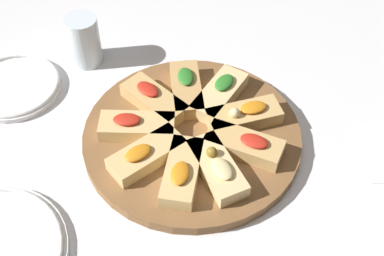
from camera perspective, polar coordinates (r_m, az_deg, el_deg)
The scene contains 13 objects.
ground_plane at distance 0.94m, azimuth 0.00°, elevation -1.35°, with size 3.00×3.00×0.00m, color white.
serving_board at distance 0.93m, azimuth 0.00°, elevation -0.95°, with size 0.38×0.38×0.02m, color brown.
focaccia_slice_0 at distance 0.93m, azimuth 5.58°, elevation 1.32°, with size 0.06×0.13×0.04m.
focaccia_slice_1 at distance 0.97m, azimuth 2.97°, elevation 3.65°, with size 0.13×0.13×0.04m.
focaccia_slice_2 at distance 0.97m, azimuth -0.59°, elevation 4.22°, with size 0.13×0.07×0.04m.
focaccia_slice_3 at distance 0.96m, azimuth -4.09°, elevation 3.03°, with size 0.14×0.11×0.04m.
focaccia_slice_4 at distance 0.92m, azimuth -5.95°, elevation 0.20°, with size 0.08×0.14×0.04m.
focaccia_slice_5 at distance 0.87m, azimuth -4.90°, elevation -2.86°, with size 0.10×0.14×0.04m.
focaccia_slice_6 at distance 0.85m, azimuth -1.07°, elevation -4.70°, with size 0.14×0.10×0.04m.
focaccia_slice_7 at distance 0.86m, azimuth 2.69°, elevation -4.23°, with size 0.14×0.08×0.04m.
focaccia_slice_8 at distance 0.89m, azimuth 5.64°, elevation -1.77°, with size 0.12×0.13×0.04m.
plate_right at distance 1.07m, azimuth -18.49°, elevation 4.27°, with size 0.18×0.18×0.02m.
water_glass at distance 1.07m, azimuth -11.44°, elevation 9.15°, with size 0.06×0.06×0.10m, color silver.
Camera 1 is at (-0.58, 0.14, 0.72)m, focal length 50.00 mm.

